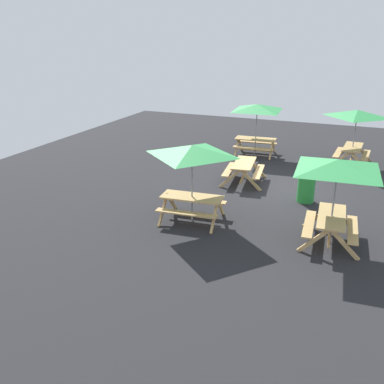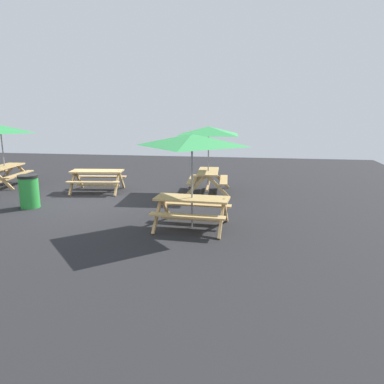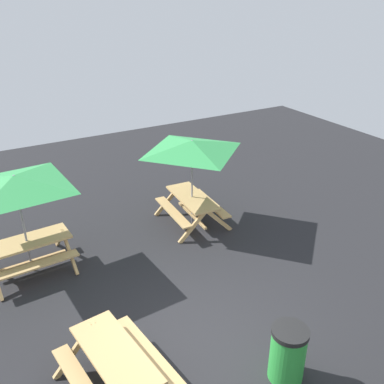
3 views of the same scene
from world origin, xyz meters
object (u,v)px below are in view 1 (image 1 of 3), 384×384
at_px(picnic_table_1, 357,117).
at_px(picnic_table_4, 257,111).
at_px(picnic_table_0, 244,168).
at_px(picnic_table_2, 192,156).
at_px(picnic_table_3, 337,171).
at_px(trash_bin_green, 306,187).

xyz_separation_m(picnic_table_1, picnic_table_4, (-0.09, 4.15, 0.00)).
distance_m(picnic_table_0, picnic_table_2, 4.21).
relative_size(picnic_table_2, picnic_table_3, 0.83).
bearing_deg(picnic_table_4, picnic_table_0, 94.29).
height_order(picnic_table_2, trash_bin_green, picnic_table_2).
bearing_deg(picnic_table_3, picnic_table_1, -4.51).
bearing_deg(picnic_table_3, picnic_table_2, 87.66).
relative_size(picnic_table_0, trash_bin_green, 1.99).
xyz_separation_m(picnic_table_0, picnic_table_1, (3.98, -3.59, 1.43)).
xyz_separation_m(picnic_table_0, picnic_table_4, (3.89, 0.55, 1.43)).
relative_size(picnic_table_3, picnic_table_4, 1.00).
xyz_separation_m(picnic_table_0, picnic_table_3, (-3.86, -3.45, 1.43)).
bearing_deg(picnic_table_3, picnic_table_4, 23.86).
height_order(picnic_table_3, picnic_table_4, same).
bearing_deg(picnic_table_1, picnic_table_0, 141.23).
distance_m(picnic_table_0, trash_bin_green, 2.67).
distance_m(picnic_table_0, picnic_table_1, 5.55).
bearing_deg(picnic_table_4, picnic_table_2, 86.83).
bearing_deg(picnic_table_1, picnic_table_3, -177.76).
bearing_deg(picnic_table_2, picnic_table_1, -121.73).
relative_size(picnic_table_2, trash_bin_green, 2.38).
relative_size(picnic_table_0, picnic_table_1, 0.84).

